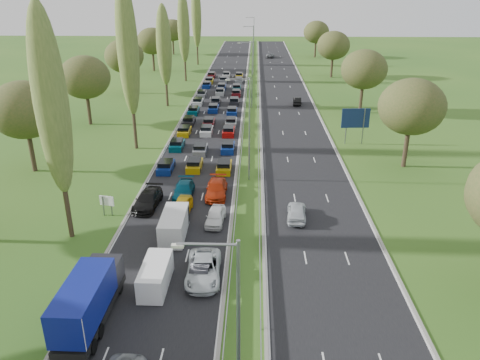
{
  "coord_description": "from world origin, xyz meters",
  "views": [
    {
      "loc": [
        5.08,
        -7.96,
        21.23
      ],
      "look_at": [
        3.56,
        39.24,
        1.5
      ],
      "focal_mm": 35.0,
      "sensor_mm": 36.0,
      "label": 1
    }
  ],
  "objects_px": {
    "white_van_rear": "(174,224)",
    "direction_sign": "(356,120)",
    "near_car_3": "(148,200)",
    "blue_lorry": "(89,298)",
    "white_van_front": "(156,274)",
    "info_sign": "(107,203)"
  },
  "relations": [
    {
      "from": "blue_lorry",
      "to": "near_car_3",
      "type": "bearing_deg",
      "value": 90.79
    },
    {
      "from": "blue_lorry",
      "to": "white_van_rear",
      "type": "distance_m",
      "value": 12.69
    },
    {
      "from": "blue_lorry",
      "to": "white_van_rear",
      "type": "height_order",
      "value": "blue_lorry"
    },
    {
      "from": "direction_sign",
      "to": "near_car_3",
      "type": "bearing_deg",
      "value": -139.34
    },
    {
      "from": "near_car_3",
      "to": "info_sign",
      "type": "xyz_separation_m",
      "value": [
        -3.58,
        -2.04,
        0.56
      ]
    },
    {
      "from": "white_van_rear",
      "to": "white_van_front",
      "type": "bearing_deg",
      "value": -91.72
    },
    {
      "from": "blue_lorry",
      "to": "direction_sign",
      "type": "distance_m",
      "value": 46.9
    },
    {
      "from": "near_car_3",
      "to": "white_van_rear",
      "type": "relative_size",
      "value": 1.01
    },
    {
      "from": "white_van_front",
      "to": "info_sign",
      "type": "relative_size",
      "value": 2.31
    },
    {
      "from": "blue_lorry",
      "to": "info_sign",
      "type": "distance_m",
      "value": 16.2
    },
    {
      "from": "blue_lorry",
      "to": "white_van_front",
      "type": "bearing_deg",
      "value": 50.99
    },
    {
      "from": "white_van_rear",
      "to": "direction_sign",
      "type": "height_order",
      "value": "direction_sign"
    },
    {
      "from": "white_van_rear",
      "to": "near_car_3",
      "type": "bearing_deg",
      "value": 122.12
    },
    {
      "from": "white_van_front",
      "to": "direction_sign",
      "type": "xyz_separation_m",
      "value": [
        21.65,
        35.21,
        2.57
      ]
    },
    {
      "from": "white_van_front",
      "to": "info_sign",
      "type": "height_order",
      "value": "info_sign"
    },
    {
      "from": "near_car_3",
      "to": "info_sign",
      "type": "distance_m",
      "value": 4.16
    },
    {
      "from": "near_car_3",
      "to": "blue_lorry",
      "type": "relative_size",
      "value": 0.64
    },
    {
      "from": "blue_lorry",
      "to": "white_van_front",
      "type": "relative_size",
      "value": 1.77
    },
    {
      "from": "blue_lorry",
      "to": "white_van_front",
      "type": "distance_m",
      "value": 5.66
    },
    {
      "from": "near_car_3",
      "to": "white_van_rear",
      "type": "distance_m",
      "value": 6.83
    },
    {
      "from": "white_van_rear",
      "to": "info_sign",
      "type": "relative_size",
      "value": 2.58
    },
    {
      "from": "info_sign",
      "to": "direction_sign",
      "type": "height_order",
      "value": "direction_sign"
    }
  ]
}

